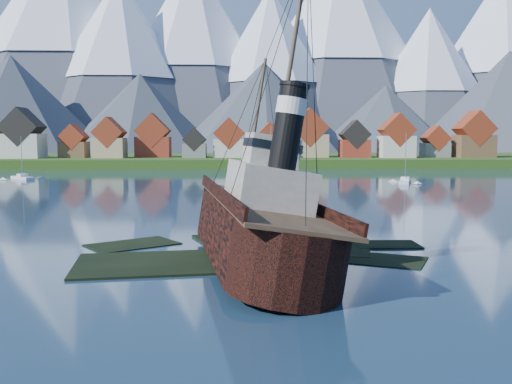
{
  "coord_description": "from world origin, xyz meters",
  "views": [
    {
      "loc": [
        1.02,
        -47.57,
        10.2
      ],
      "look_at": [
        2.73,
        6.0,
        5.0
      ],
      "focal_mm": 40.0,
      "sensor_mm": 36.0,
      "label": 1
    }
  ],
  "objects_px": {
    "sailboat_e": "(271,178)",
    "sailboat_c": "(22,178)",
    "sailboat_d": "(405,182)",
    "tugboat_wreck": "(252,220)"
  },
  "relations": [
    {
      "from": "sailboat_e",
      "to": "sailboat_c",
      "type": "bearing_deg",
      "value": 156.91
    },
    {
      "from": "sailboat_c",
      "to": "sailboat_d",
      "type": "height_order",
      "value": "sailboat_d"
    },
    {
      "from": "sailboat_c",
      "to": "sailboat_e",
      "type": "distance_m",
      "value": 59.99
    },
    {
      "from": "tugboat_wreck",
      "to": "sailboat_d",
      "type": "bearing_deg",
      "value": 56.76
    },
    {
      "from": "sailboat_c",
      "to": "sailboat_d",
      "type": "distance_m",
      "value": 90.1
    },
    {
      "from": "tugboat_wreck",
      "to": "sailboat_e",
      "type": "xyz_separation_m",
      "value": [
        6.79,
        90.04,
        -2.93
      ]
    },
    {
      "from": "sailboat_c",
      "to": "tugboat_wreck",
      "type": "bearing_deg",
      "value": -104.6
    },
    {
      "from": "sailboat_e",
      "to": "sailboat_d",
      "type": "bearing_deg",
      "value": -46.23
    },
    {
      "from": "tugboat_wreck",
      "to": "sailboat_e",
      "type": "height_order",
      "value": "tugboat_wreck"
    },
    {
      "from": "sailboat_d",
      "to": "tugboat_wreck",
      "type": "bearing_deg",
      "value": -94.38
    }
  ]
}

